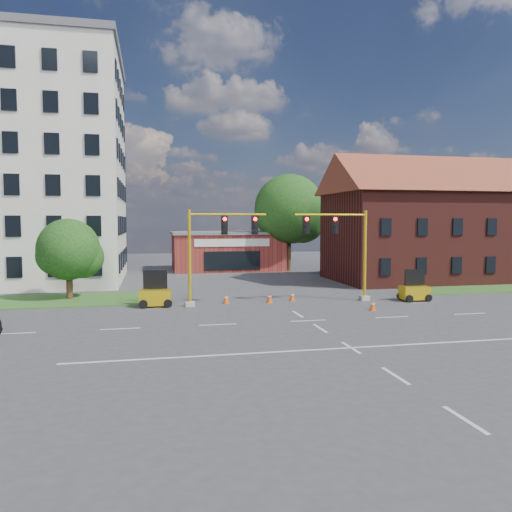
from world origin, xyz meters
name	(u,v)px	position (x,y,z in m)	size (l,w,h in m)	color
ground	(308,321)	(0.00, 0.00, 0.00)	(120.00, 120.00, 0.00)	#3A3A3C
grass_verge_ne	(488,289)	(18.00, 9.00, 0.04)	(14.00, 4.00, 0.08)	#2A5921
lane_markings	(327,333)	(0.00, -3.00, 0.01)	(60.00, 36.00, 0.01)	silver
office_block	(16,166)	(-20.00, 21.90, 10.31)	(18.40, 15.40, 20.60)	beige
brick_shop	(227,250)	(0.00, 29.98, 2.16)	(12.40, 8.40, 4.30)	maroon
townhouse_row	(441,216)	(18.00, 16.00, 5.93)	(21.00, 11.00, 11.50)	#531E19
tree_large	(293,212)	(6.89, 27.08, 6.52)	(8.05, 7.67, 10.64)	#3C2515
tree_nw_front	(72,252)	(-13.78, 10.58, 3.36)	(4.48, 4.27, 5.65)	#3C2515
signal_mast_west	(215,245)	(-4.36, 6.00, 3.92)	(5.30, 0.60, 6.20)	gray
signal_mast_east	(343,244)	(4.36, 6.00, 3.92)	(5.30, 0.60, 6.20)	gray
trailer_west	(155,296)	(-8.17, 6.46, 0.70)	(2.06, 1.46, 2.23)	gold
trailer_east	(414,291)	(9.31, 5.18, 0.65)	(1.90, 1.34, 2.07)	gold
cone_a	(270,298)	(-0.67, 6.30, 0.34)	(0.40, 0.40, 0.70)	#EF4C0C
cone_b	(226,299)	(-3.58, 6.57, 0.34)	(0.40, 0.40, 0.70)	#EF4C0C
cone_c	(373,305)	(4.84, 2.20, 0.34)	(0.40, 0.40, 0.70)	#EF4C0C
cone_d	(292,296)	(1.05, 6.80, 0.34)	(0.40, 0.40, 0.70)	#EF4C0C
pickup_white	(388,274)	(12.17, 14.76, 0.76)	(2.52, 5.46, 1.52)	silver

